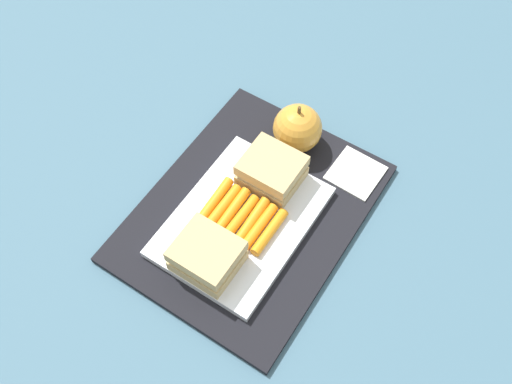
{
  "coord_description": "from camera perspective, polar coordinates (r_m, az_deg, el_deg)",
  "views": [
    {
      "loc": [
        -0.34,
        -0.23,
        0.73
      ],
      "look_at": [
        0.01,
        0.0,
        0.04
      ],
      "focal_mm": 41.48,
      "sensor_mm": 36.0,
      "label": 1
    }
  ],
  "objects": [
    {
      "name": "food_tray",
      "position": [
        0.82,
        -1.43,
        -2.84
      ],
      "size": [
        0.23,
        0.17,
        0.01
      ],
      "primitive_type": "cube",
      "color": "white",
      "rests_on": "lunchbag_mat"
    },
    {
      "name": "sandwich_half_left",
      "position": [
        0.76,
        -4.75,
        -6.12
      ],
      "size": [
        0.07,
        0.08,
        0.04
      ],
      "color": "tan",
      "rests_on": "food_tray"
    },
    {
      "name": "sandwich_half_right",
      "position": [
        0.83,
        1.53,
        2.08
      ],
      "size": [
        0.07,
        0.08,
        0.04
      ],
      "color": "tan",
      "rests_on": "food_tray"
    },
    {
      "name": "paper_napkin",
      "position": [
        0.88,
        9.59,
        1.82
      ],
      "size": [
        0.07,
        0.07,
        0.0
      ],
      "primitive_type": "cube",
      "rotation": [
        0.0,
        0.0,
        -0.03
      ],
      "color": "white",
      "rests_on": "lunchbag_mat"
    },
    {
      "name": "ground_plane",
      "position": [
        0.84,
        -0.46,
        -2.12
      ],
      "size": [
        2.4,
        2.4,
        0.0
      ],
      "primitive_type": "plane",
      "color": "#42667A"
    },
    {
      "name": "lunchbag_mat",
      "position": [
        0.84,
        -0.47,
        -1.95
      ],
      "size": [
        0.36,
        0.28,
        0.01
      ],
      "primitive_type": "cube",
      "color": "black",
      "rests_on": "ground_plane"
    },
    {
      "name": "carrot_sticks_bundle",
      "position": [
        0.8,
        -1.43,
        -2.36
      ],
      "size": [
        0.08,
        0.1,
        0.02
      ],
      "color": "orange",
      "rests_on": "food_tray"
    },
    {
      "name": "apple",
      "position": [
        0.87,
        4.02,
        6.14
      ],
      "size": [
        0.07,
        0.07,
        0.08
      ],
      "color": "gold",
      "rests_on": "lunchbag_mat"
    }
  ]
}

